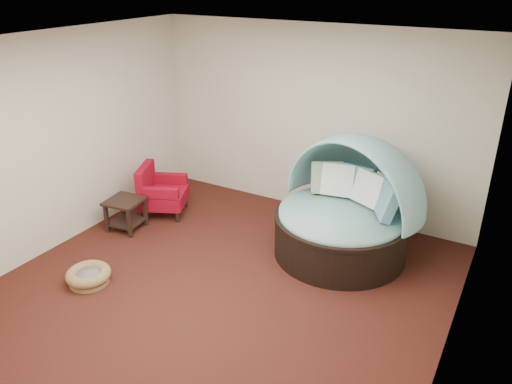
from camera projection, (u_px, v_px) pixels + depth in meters
The scene contains 10 objects.
floor at pixel (222, 287), 5.94m from camera, with size 5.00×5.00×0.00m, color #471D14.
wall_back at pixel (313, 122), 7.35m from camera, with size 5.00×5.00×0.00m, color beige.
wall_front at pixel (15, 302), 3.39m from camera, with size 5.00×5.00×0.00m, color beige.
wall_left at pixel (59, 142), 6.50m from camera, with size 5.00×5.00×0.00m, color beige.
wall_right at pixel (464, 235), 4.24m from camera, with size 5.00×5.00×0.00m, color beige.
ceiling at pixel (214, 45), 4.79m from camera, with size 5.00×5.00×0.00m, color white.
canopy_daybed at pixel (347, 201), 6.40m from camera, with size 2.18×2.14×1.58m.
pet_basket at pixel (89, 276), 5.99m from camera, with size 0.70×0.70×0.19m.
red_armchair at pixel (160, 192), 7.59m from camera, with size 0.87×0.87×0.77m.
side_table at pixel (125, 210), 7.15m from camera, with size 0.54×0.54×0.46m.
Camera 1 is at (2.80, -4.10, 3.48)m, focal length 35.00 mm.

